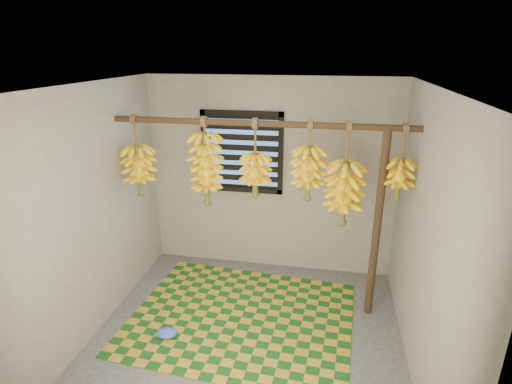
% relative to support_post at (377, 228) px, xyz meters
% --- Properties ---
extents(floor, '(3.00, 3.00, 0.01)m').
position_rel_support_post_xyz_m(floor, '(-1.20, -0.70, -1.00)').
color(floor, '#434343').
rests_on(floor, ground).
extents(ceiling, '(3.00, 3.00, 0.01)m').
position_rel_support_post_xyz_m(ceiling, '(-1.20, -0.70, 1.40)').
color(ceiling, silver).
rests_on(ceiling, wall_back).
extents(wall_back, '(3.00, 0.01, 2.40)m').
position_rel_support_post_xyz_m(wall_back, '(-1.20, 0.80, 0.20)').
color(wall_back, gray).
rests_on(wall_back, floor).
extents(wall_left, '(0.01, 3.00, 2.40)m').
position_rel_support_post_xyz_m(wall_left, '(-2.71, -0.70, 0.20)').
color(wall_left, gray).
rests_on(wall_left, floor).
extents(wall_right, '(0.01, 3.00, 2.40)m').
position_rel_support_post_xyz_m(wall_right, '(0.30, -0.70, 0.20)').
color(wall_right, gray).
rests_on(wall_right, floor).
extents(window, '(1.00, 0.04, 1.00)m').
position_rel_support_post_xyz_m(window, '(-1.55, 0.78, 0.50)').
color(window, black).
rests_on(window, wall_back).
extents(hanging_pole, '(3.00, 0.06, 0.06)m').
position_rel_support_post_xyz_m(hanging_pole, '(-1.20, 0.00, 1.00)').
color(hanging_pole, '#43301B').
rests_on(hanging_pole, wall_left).
extents(support_post, '(0.08, 0.08, 2.00)m').
position_rel_support_post_xyz_m(support_post, '(0.00, 0.00, 0.00)').
color(support_post, '#43301B').
rests_on(support_post, floor).
extents(woven_mat, '(2.39, 1.96, 0.01)m').
position_rel_support_post_xyz_m(woven_mat, '(-1.32, -0.36, -0.99)').
color(woven_mat, '#175018').
rests_on(woven_mat, floor).
extents(plastic_bag, '(0.23, 0.18, 0.09)m').
position_rel_support_post_xyz_m(plastic_bag, '(-1.97, -0.79, -0.95)').
color(plastic_bag, blue).
rests_on(plastic_bag, woven_mat).
extents(banana_bunch_a, '(0.34, 0.34, 0.87)m').
position_rel_support_post_xyz_m(banana_bunch_a, '(-2.50, 0.00, 0.45)').
color(banana_bunch_a, brown).
rests_on(banana_bunch_a, hanging_pole).
extents(banana_bunch_b, '(0.34, 0.34, 0.93)m').
position_rel_support_post_xyz_m(banana_bunch_b, '(-1.75, 0.00, 0.51)').
color(banana_bunch_b, brown).
rests_on(banana_bunch_b, hanging_pole).
extents(banana_bunch_c, '(0.31, 0.31, 0.80)m').
position_rel_support_post_xyz_m(banana_bunch_c, '(-1.24, 0.00, 0.48)').
color(banana_bunch_c, brown).
rests_on(banana_bunch_c, hanging_pole).
extents(banana_bunch_d, '(0.33, 0.33, 0.81)m').
position_rel_support_post_xyz_m(banana_bunch_d, '(-0.71, 0.00, 0.52)').
color(banana_bunch_d, brown).
rests_on(banana_bunch_d, hanging_pole).
extents(banana_bunch_e, '(0.36, 0.36, 1.04)m').
position_rel_support_post_xyz_m(banana_bunch_e, '(-0.35, 0.00, 0.34)').
color(banana_bunch_e, brown).
rests_on(banana_bunch_e, hanging_pole).
extents(banana_bunch_f, '(0.28, 0.28, 0.75)m').
position_rel_support_post_xyz_m(banana_bunch_f, '(0.15, -0.00, 0.52)').
color(banana_bunch_f, brown).
rests_on(banana_bunch_f, hanging_pole).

